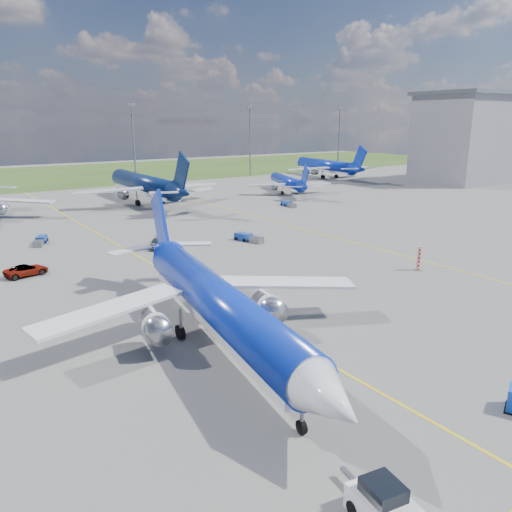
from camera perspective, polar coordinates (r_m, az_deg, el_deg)
ground at (r=41.81m, az=4.55°, el=-10.10°), size 400.00×400.00×0.00m
grass_strip at (r=181.60m, az=-27.21°, el=7.88°), size 400.00×80.00×0.01m
taxiway_lines at (r=64.31m, az=-11.11°, el=-1.20°), size 60.25×160.00×0.02m
floodlight_masts at (r=143.33m, az=-21.44°, el=12.04°), size 202.20×0.50×22.70m
terminal_building at (r=169.55m, az=24.10°, el=12.28°), size 42.00×22.00×26.00m
warning_post at (r=64.49m, az=18.13°, el=-0.26°), size 0.50×0.50×3.00m
bg_jet_n at (r=116.23m, az=-12.56°, el=5.98°), size 35.81×46.46×11.98m
bg_jet_ne at (r=129.46m, az=3.57°, el=7.22°), size 32.85×37.11×8.06m
bg_jet_ene at (r=166.69m, az=7.88°, el=8.88°), size 37.76×45.96×10.87m
main_airliner at (r=41.83m, az=-4.24°, el=-10.08°), size 36.68×44.54×10.50m
pushback_tug at (r=25.96m, az=14.93°, el=-26.39°), size 2.80×5.92×1.97m
service_car_b at (r=65.28m, az=-24.76°, el=-1.48°), size 5.29×3.17×1.37m
service_car_c at (r=73.80m, az=-11.12°, el=1.50°), size 4.71×5.39×1.49m
baggage_tug_w at (r=76.41m, az=-0.94°, el=2.08°), size 2.55×5.15×1.12m
baggage_tug_c at (r=81.43m, az=-23.41°, el=1.61°), size 2.93×4.71×1.03m
baggage_tug_e at (r=108.51m, az=3.69°, el=5.95°), size 1.97×4.96×1.08m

